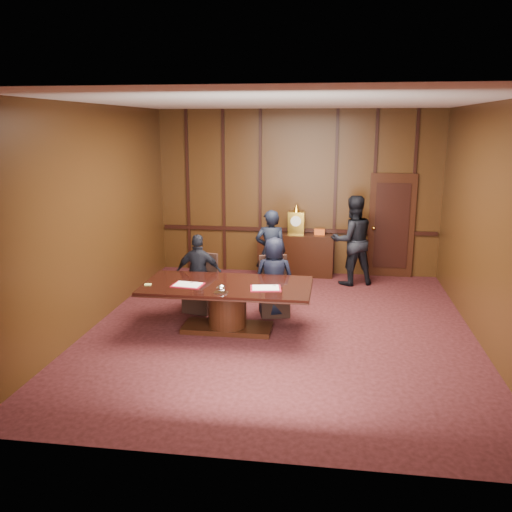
{
  "coord_description": "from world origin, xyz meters",
  "views": [
    {
      "loc": [
        0.77,
        -8.08,
        3.17
      ],
      "look_at": [
        -0.47,
        0.57,
        1.05
      ],
      "focal_mm": 38.0,
      "sensor_mm": 36.0,
      "label": 1
    }
  ],
  "objects_px": {
    "sideboard": "(296,253)",
    "witness_left": "(271,252)",
    "conference_table": "(227,299)",
    "signatory_right": "(274,277)",
    "witness_right": "(352,240)",
    "signatory_left": "(199,274)"
  },
  "relations": [
    {
      "from": "conference_table",
      "to": "signatory_right",
      "type": "height_order",
      "value": "signatory_right"
    },
    {
      "from": "conference_table",
      "to": "witness_left",
      "type": "relative_size",
      "value": 1.62
    },
    {
      "from": "sideboard",
      "to": "signatory_left",
      "type": "xyz_separation_m",
      "value": [
        -1.48,
        -2.61,
        0.2
      ]
    },
    {
      "from": "signatory_left",
      "to": "witness_right",
      "type": "bearing_deg",
      "value": -145.42
    },
    {
      "from": "signatory_right",
      "to": "witness_right",
      "type": "distance_m",
      "value": 2.5
    },
    {
      "from": "signatory_right",
      "to": "witness_left",
      "type": "height_order",
      "value": "witness_left"
    },
    {
      "from": "signatory_left",
      "to": "witness_left",
      "type": "distance_m",
      "value": 1.69
    },
    {
      "from": "signatory_left",
      "to": "signatory_right",
      "type": "xyz_separation_m",
      "value": [
        1.3,
        0.0,
        -0.01
      ]
    },
    {
      "from": "signatory_right",
      "to": "witness_left",
      "type": "relative_size",
      "value": 0.84
    },
    {
      "from": "witness_right",
      "to": "witness_left",
      "type": "bearing_deg",
      "value": 7.32
    },
    {
      "from": "conference_table",
      "to": "signatory_right",
      "type": "xyz_separation_m",
      "value": [
        0.65,
        0.8,
        0.17
      ]
    },
    {
      "from": "sideboard",
      "to": "signatory_left",
      "type": "bearing_deg",
      "value": -119.53
    },
    {
      "from": "signatory_left",
      "to": "witness_left",
      "type": "xyz_separation_m",
      "value": [
        1.09,
        1.29,
        0.13
      ]
    },
    {
      "from": "sideboard",
      "to": "conference_table",
      "type": "distance_m",
      "value": 3.51
    },
    {
      "from": "conference_table",
      "to": "witness_left",
      "type": "xyz_separation_m",
      "value": [
        0.44,
        2.09,
        0.3
      ]
    },
    {
      "from": "signatory_left",
      "to": "witness_right",
      "type": "xyz_separation_m",
      "value": [
        2.65,
        2.1,
        0.22
      ]
    },
    {
      "from": "conference_table",
      "to": "witness_right",
      "type": "height_order",
      "value": "witness_right"
    },
    {
      "from": "sideboard",
      "to": "witness_left",
      "type": "height_order",
      "value": "witness_left"
    },
    {
      "from": "conference_table",
      "to": "witness_right",
      "type": "distance_m",
      "value": 3.54
    },
    {
      "from": "signatory_right",
      "to": "witness_right",
      "type": "bearing_deg",
      "value": -125.98
    },
    {
      "from": "signatory_left",
      "to": "conference_table",
      "type": "bearing_deg",
      "value": 125.31
    },
    {
      "from": "signatory_left",
      "to": "signatory_right",
      "type": "distance_m",
      "value": 1.3
    }
  ]
}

